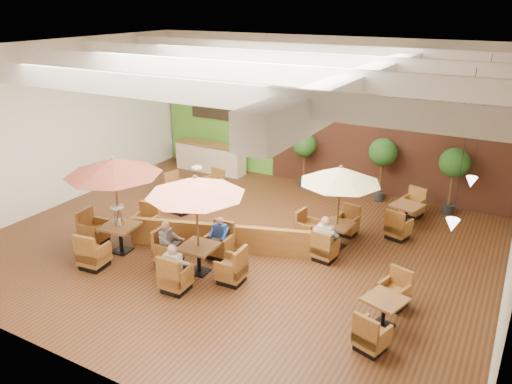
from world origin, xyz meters
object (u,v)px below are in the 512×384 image
Objects in this scene: table_0 at (113,185)px; diner_3 at (326,236)px; table_3 at (192,190)px; topiary_2 at (454,165)px; table_1 at (197,208)px; diner_4 at (326,234)px; diner_2 at (168,239)px; table_2 at (338,188)px; table_4 at (384,313)px; table_5 at (406,216)px; topiary_0 at (305,147)px; diner_1 at (219,233)px; diner_0 at (175,263)px; booth_divider at (230,238)px; topiary_1 at (383,155)px; service_counter at (211,158)px.

diner_3 is at bearing 17.62° from table_0.
topiary_2 is (8.04, 3.33, 1.23)m from table_3.
table_1 reaches higher than diner_4.
table_1 is 1.47m from diner_2.
table_4 is at bearing -46.32° from table_2.
table_5 is 7.43m from diner_2.
table_0 is at bearing -108.26° from topiary_0.
topiary_2 is 5.63m from diner_4.
diner_1 is (-4.02, -4.48, 0.37)m from table_5.
diner_0 is (0.25, -8.22, -0.79)m from topiary_0.
table_3 reaches higher than diner_2.
table_0 reaches higher than table_4.
table_5 is 1.27× the size of topiary_0.
diner_0 is (-4.84, -1.03, 0.42)m from table_4.
booth_divider is 2.69m from diner_3.
table_4 is at bearing -91.43° from topiary_2.
diner_2 is at bearing -145.50° from booth_divider.
table_1 reaches higher than table_5.
diner_0 is at bearing -108.04° from topiary_1.
table_0 reaches higher than booth_divider.
table_0 is 5.90m from diner_4.
diner_0 is at bearing -88.24° from topiary_0.
diner_4 reaches higher than diner_0.
table_5 is at bearing 115.31° from table_4.
table_0 is 1.24× the size of topiary_1.
diner_4 reaches higher than table_5.
booth_divider is 2.15× the size of table_1.
service_counter is at bearing -164.58° from diner_2.
topiary_1 is (2.93, 0.00, 0.14)m from topiary_0.
table_1 is 5.13m from table_3.
table_2 is 5.79m from table_3.
table_5 is 3.65× the size of diner_3.
table_5 is 4.78m from topiary_0.
table_4 is (9.19, -6.99, -0.24)m from service_counter.
table_1 is 3.52× the size of diner_2.
booth_divider is 1.78m from diner_2.
topiary_0 is at bearing 128.78° from diner_3.
topiary_2 is (2.46, 4.10, -0.12)m from table_2.
table_2 reaches higher than diner_3.
topiary_1 is (7.03, 0.20, 1.11)m from service_counter.
table_1 reaches higher than booth_divider.
service_counter is at bearing 157.69° from table_2.
table_0 is 1.14× the size of table_2.
table_3 reaches higher than table_4.
topiary_1 is 2.34m from topiary_2.
diner_4 reaches higher than diner_2.
table_0 is at bearing -153.87° from diner_4.
diner_2 is 0.90× the size of diner_4.
table_3 reaches higher than diner_4.
service_counter is at bearing 159.55° from table_4.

